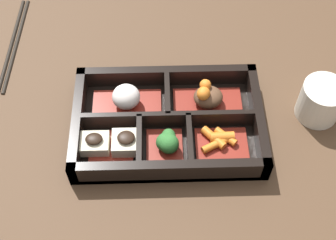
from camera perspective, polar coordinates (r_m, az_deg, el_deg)
name	(u,v)px	position (r m, az deg, el deg)	size (l,w,h in m)	color
ground_plane	(168,129)	(0.75, 0.00, -1.09)	(3.00, 3.00, 0.00)	#4C3523
bento_base	(168,127)	(0.74, 0.00, -0.88)	(0.29, 0.19, 0.01)	black
bento_rim	(168,122)	(0.73, -0.03, -0.25)	(0.29, 0.19, 0.04)	black
bowl_rice	(126,99)	(0.75, -5.09, 2.52)	(0.11, 0.06, 0.04)	maroon
bowl_stew	(207,98)	(0.75, 4.79, 2.72)	(0.11, 0.06, 0.05)	maroon
bowl_tofu	(112,144)	(0.71, -6.81, -2.86)	(0.09, 0.06, 0.03)	maroon
bowl_greens	(167,142)	(0.70, -0.12, -2.71)	(0.05, 0.06, 0.04)	maroon
bowl_carrots	(220,142)	(0.72, 6.38, -2.64)	(0.08, 0.06, 0.02)	maroon
tea_cup	(321,100)	(0.78, 18.15, 2.29)	(0.07, 0.07, 0.06)	beige
chopsticks	(14,43)	(0.90, -18.31, 8.88)	(0.03, 0.23, 0.01)	black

